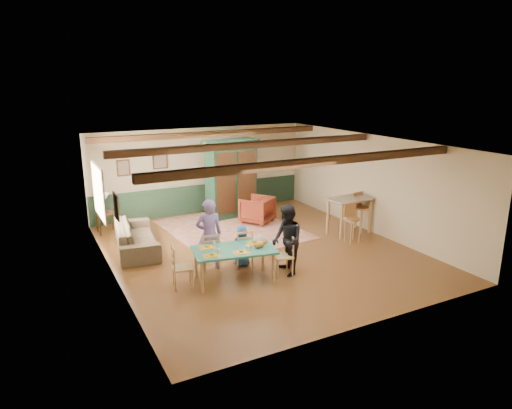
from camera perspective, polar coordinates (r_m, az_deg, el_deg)
name	(u,v)px	position (r m, az deg, el deg)	size (l,w,h in m)	color
floor	(260,251)	(11.42, 0.46, -5.85)	(8.00, 8.00, 0.00)	#593419
wall_back	(201,171)	(14.58, -6.90, 4.22)	(7.00, 0.02, 2.70)	beige
wall_left	(111,218)	(9.93, -17.70, -1.64)	(0.02, 8.00, 2.70)	beige
wall_right	(372,184)	(12.97, 14.29, 2.48)	(0.02, 8.00, 2.70)	beige
ceiling	(260,143)	(10.75, 0.49, 7.71)	(7.00, 8.00, 0.02)	silver
wainscot_back	(202,198)	(14.76, -6.77, 0.78)	(6.95, 0.03, 0.90)	#1A3021
ceiling_beam_front	(316,162)	(8.82, 7.51, 5.31)	(6.95, 0.16, 0.16)	black
ceiling_beam_mid	(252,145)	(11.11, -0.48, 7.49)	(6.95, 0.16, 0.16)	black
ceiling_beam_back	(212,134)	(13.46, -5.55, 8.78)	(6.95, 0.16, 0.16)	black
window_left	(98,192)	(11.51, -19.14, 1.54)	(0.06, 1.60, 1.30)	white
picture_left_wall	(116,206)	(9.25, -17.06, -0.22)	(0.04, 0.42, 0.52)	gray
picture_back_a	(160,160)	(14.08, -11.89, 5.48)	(0.45, 0.04, 0.55)	gray
picture_back_b	(123,168)	(13.86, -16.25, 4.41)	(0.38, 0.04, 0.48)	gray
dining_table	(234,265)	(9.70, -2.74, -7.55)	(1.70, 0.94, 0.71)	#226E59
dining_chair_far_left	(210,251)	(10.21, -5.76, -5.85)	(0.40, 0.42, 0.90)	tan
dining_chair_far_right	(243,248)	(10.37, -1.64, -5.44)	(0.40, 0.42, 0.90)	tan
dining_chair_end_left	(183,267)	(9.48, -9.17, -7.67)	(0.40, 0.42, 0.90)	tan
dining_chair_end_right	(283,255)	(9.97, 3.35, -6.34)	(0.40, 0.42, 0.90)	tan
person_man	(209,235)	(10.16, -5.90, -3.78)	(0.59, 0.39, 1.63)	slate
person_woman	(287,240)	(9.88, 3.90, -4.49)	(0.76, 0.59, 1.56)	black
person_child	(242,246)	(10.43, -1.76, -5.17)	(0.46, 0.30, 0.95)	#27529E
cat	(259,244)	(9.59, 0.39, -4.99)	(0.34, 0.13, 0.17)	orange
place_setting_near_left	(212,253)	(9.23, -5.55, -6.09)	(0.38, 0.28, 0.11)	yellow
place_setting_near_center	(241,250)	(9.36, -1.85, -5.71)	(0.38, 0.28, 0.11)	yellow
place_setting_far_left	(207,245)	(9.67, -6.11, -5.10)	(0.38, 0.28, 0.11)	yellow
place_setting_far_right	(255,240)	(9.90, -0.18, -4.52)	(0.38, 0.28, 0.11)	yellow
area_rug	(232,229)	(13.07, -3.06, -3.08)	(3.32, 3.94, 0.01)	beige
armoire	(231,179)	(14.06, -3.12, 3.24)	(1.68, 0.67, 2.38)	#143322
armchair	(257,210)	(13.57, 0.13, -0.66)	(0.84, 0.86, 0.78)	#501810
sofa	(136,237)	(11.78, -14.74, -3.92)	(2.36, 0.92, 0.69)	#423829
end_table	(106,222)	(13.35, -18.23, -2.15)	(0.48, 0.48, 0.59)	black
table_lamp	(104,203)	(13.20, -18.43, 0.18)	(0.30, 0.30, 0.54)	#D2AC87
counter_table	(349,216)	(12.83, 11.57, -1.38)	(1.21, 0.71, 1.01)	tan
bar_stool_left	(353,223)	(12.15, 11.99, -2.33)	(0.36, 0.40, 1.02)	#A77241
bar_stool_right	(362,213)	(13.05, 13.08, -0.98)	(0.39, 0.43, 1.10)	#A77241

